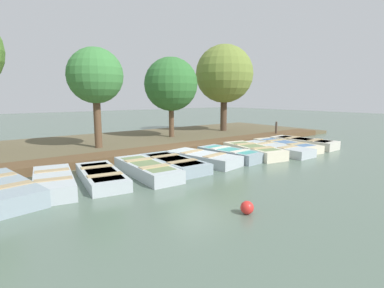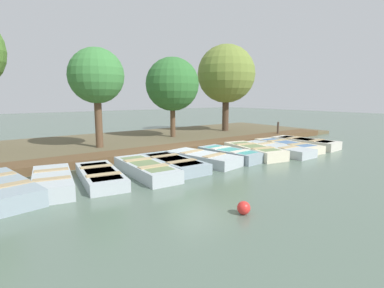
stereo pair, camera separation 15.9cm
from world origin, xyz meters
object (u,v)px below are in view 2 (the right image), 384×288
(mooring_post_far, at_px, (278,130))
(park_tree_left, at_px, (96,76))
(rowboat_9, at_px, (287,146))
(rowboat_7, at_px, (254,151))
(rowboat_8, at_px, (276,149))
(rowboat_4, at_px, (173,163))
(park_tree_center, at_px, (172,84))
(rowboat_6, at_px, (230,154))
(rowboat_0, at_px, (0,189))
(buoy, at_px, (244,208))
(rowboat_5, at_px, (203,158))
(rowboat_2, at_px, (100,176))
(rowboat_10, at_px, (305,143))
(park_tree_right, at_px, (226,74))
(rowboat_1, at_px, (52,181))
(rowboat_3, at_px, (146,169))

(mooring_post_far, height_order, park_tree_left, park_tree_left)
(rowboat_9, relative_size, mooring_post_far, 3.39)
(rowboat_7, xyz_separation_m, rowboat_8, (0.20, 1.21, -0.03))
(rowboat_4, bearing_deg, park_tree_left, -168.01)
(park_tree_center, bearing_deg, rowboat_6, -10.72)
(rowboat_0, height_order, buoy, rowboat_0)
(rowboat_4, relative_size, rowboat_5, 0.98)
(rowboat_8, relative_size, park_tree_center, 0.71)
(rowboat_7, bearing_deg, rowboat_5, -83.37)
(rowboat_4, distance_m, park_tree_left, 5.75)
(rowboat_0, bearing_deg, buoy, 32.82)
(rowboat_7, distance_m, buoy, 6.48)
(rowboat_2, xyz_separation_m, rowboat_10, (0.15, 10.21, 0.03))
(rowboat_7, bearing_deg, rowboat_4, -81.67)
(rowboat_9, height_order, park_tree_right, park_tree_right)
(rowboat_0, height_order, rowboat_4, rowboat_0)
(rowboat_1, height_order, park_tree_left, park_tree_left)
(rowboat_4, relative_size, rowboat_10, 0.93)
(rowboat_0, relative_size, rowboat_1, 1.17)
(mooring_post_far, bearing_deg, rowboat_5, -72.42)
(rowboat_5, height_order, rowboat_7, rowboat_7)
(park_tree_left, height_order, park_tree_center, park_tree_center)
(park_tree_left, relative_size, park_tree_right, 0.79)
(rowboat_4, distance_m, rowboat_8, 5.16)
(rowboat_2, relative_size, rowboat_10, 0.93)
(rowboat_9, xyz_separation_m, buoy, (4.21, -7.40, -0.04))
(rowboat_10, bearing_deg, buoy, -68.27)
(rowboat_0, xyz_separation_m, rowboat_9, (0.18, 11.41, -0.04))
(rowboat_4, relative_size, mooring_post_far, 2.96)
(rowboat_2, xyz_separation_m, rowboat_6, (0.00, 5.27, 0.03))
(park_tree_left, xyz_separation_m, park_tree_right, (-1.42, 9.11, 0.56))
(rowboat_1, xyz_separation_m, rowboat_6, (0.04, 6.56, -0.01))
(park_tree_center, bearing_deg, mooring_post_far, 57.85)
(rowboat_9, bearing_deg, buoy, -53.44)
(rowboat_0, distance_m, rowboat_1, 1.18)
(rowboat_3, relative_size, rowboat_8, 0.94)
(rowboat_7, xyz_separation_m, rowboat_9, (-0.08, 2.41, -0.04))
(rowboat_7, height_order, mooring_post_far, mooring_post_far)
(buoy, bearing_deg, mooring_post_far, 123.94)
(rowboat_6, relative_size, park_tree_right, 0.48)
(rowboat_3, distance_m, rowboat_5, 2.53)
(rowboat_0, height_order, mooring_post_far, mooring_post_far)
(rowboat_9, height_order, park_tree_left, park_tree_left)
(buoy, height_order, park_tree_left, park_tree_left)
(rowboat_2, bearing_deg, rowboat_4, 100.55)
(rowboat_4, bearing_deg, rowboat_5, 92.30)
(rowboat_10, bearing_deg, rowboat_3, -93.60)
(rowboat_4, bearing_deg, rowboat_7, 88.98)
(rowboat_8, bearing_deg, rowboat_2, -92.41)
(rowboat_5, relative_size, park_tree_left, 0.66)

